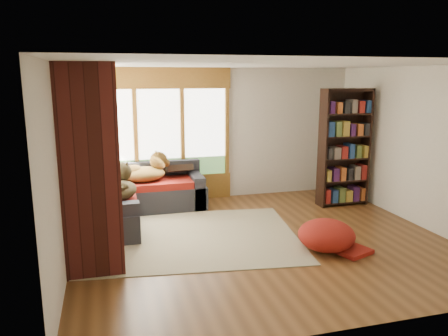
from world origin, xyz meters
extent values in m
plane|color=#523116|center=(0.00, 0.00, 0.00)|extent=(5.50, 5.50, 0.00)
plane|color=white|center=(0.00, 0.00, 2.60)|extent=(5.50, 5.50, 0.00)
cube|color=silver|center=(0.00, 2.50, 1.30)|extent=(5.50, 0.04, 2.60)
cube|color=silver|center=(0.00, -2.50, 1.30)|extent=(5.50, 0.04, 2.60)
cube|color=silver|center=(-2.75, 0.00, 1.30)|extent=(0.04, 5.00, 2.60)
cube|color=silver|center=(2.75, 0.00, 1.30)|extent=(0.04, 5.00, 2.60)
cube|color=olive|center=(-1.20, 2.47, 1.35)|extent=(2.82, 0.10, 1.90)
cube|color=white|center=(-1.20, 2.47, 1.35)|extent=(2.54, 0.09, 1.62)
cube|color=olive|center=(-2.72, 1.20, 1.35)|extent=(0.10, 2.62, 1.90)
cube|color=white|center=(-2.72, 1.20, 1.35)|extent=(0.09, 2.36, 1.62)
cube|color=gray|center=(-2.69, 2.03, 1.75)|extent=(0.03, 0.72, 0.90)
cube|color=#471914|center=(-2.40, -0.35, 1.30)|extent=(0.70, 0.70, 2.60)
cube|color=#232327|center=(-1.65, 2.05, 0.21)|extent=(2.20, 0.90, 0.42)
cube|color=#232327|center=(-1.65, 2.40, 0.61)|extent=(2.20, 0.20, 0.38)
cube|color=#232327|center=(-0.65, 2.05, 0.30)|extent=(0.20, 0.90, 0.60)
cube|color=maroon|center=(-1.75, 1.93, 0.48)|extent=(1.90, 0.66, 0.12)
cube|color=#232327|center=(-2.30, 1.40, 0.21)|extent=(0.90, 2.20, 0.42)
cube|color=#232327|center=(-2.65, 1.40, 0.61)|extent=(0.20, 2.20, 0.38)
cube|color=#232327|center=(-2.30, 0.40, 0.30)|extent=(0.90, 0.20, 0.60)
cube|color=maroon|center=(-2.18, 1.05, 0.48)|extent=(0.66, 1.20, 0.12)
cube|color=maroon|center=(-2.18, 2.00, 0.48)|extent=(0.66, 0.66, 0.12)
cube|color=beige|center=(-1.05, 0.37, 0.01)|extent=(3.60, 2.93, 0.01)
cube|color=black|center=(2.59, 1.35, 1.11)|extent=(0.04, 0.32, 2.22)
cube|color=black|center=(1.69, 1.35, 1.11)|extent=(0.04, 0.32, 2.22)
cube|color=black|center=(2.14, 1.50, 1.11)|extent=(0.95, 0.02, 2.22)
cube|color=black|center=(2.14, 1.35, 0.06)|extent=(0.87, 0.30, 0.03)
cube|color=black|center=(2.14, 1.35, 0.48)|extent=(0.87, 0.30, 0.03)
cube|color=black|center=(2.14, 1.35, 0.91)|extent=(0.87, 0.30, 0.03)
cube|color=black|center=(2.14, 1.35, 1.33)|extent=(0.87, 0.30, 0.03)
cube|color=black|center=(2.14, 1.35, 1.75)|extent=(0.87, 0.30, 0.03)
cube|color=black|center=(2.14, 1.35, 2.18)|extent=(0.87, 0.30, 0.03)
cube|color=#726659|center=(2.14, 1.33, 1.11)|extent=(0.83, 0.24, 2.06)
ellipsoid|color=maroon|center=(0.76, -0.62, 0.23)|extent=(0.91, 0.91, 0.44)
ellipsoid|color=brown|center=(-1.58, 1.91, 0.74)|extent=(0.85, 0.61, 0.27)
sphere|color=brown|center=(-1.29, 1.94, 0.87)|extent=(0.36, 0.36, 0.32)
cone|color=brown|center=(-1.35, 1.94, 1.00)|extent=(0.13, 0.13, 0.14)
ellipsoid|color=black|center=(-2.03, 0.86, 0.73)|extent=(0.63, 0.86, 0.27)
sphere|color=black|center=(-1.98, 1.15, 0.86)|extent=(0.37, 0.37, 0.32)
cone|color=black|center=(-1.99, 1.09, 0.99)|extent=(0.13, 0.13, 0.14)
cube|color=#2F251B|center=(-0.95, 2.26, 0.79)|extent=(0.45, 0.12, 0.45)
cube|color=#2F251B|center=(-1.55, 2.26, 0.79)|extent=(0.45, 0.12, 0.45)
cube|color=#2F251B|center=(-2.48, 1.80, 0.79)|extent=(0.45, 0.12, 0.45)
cube|color=#2F251B|center=(-2.48, 0.70, 0.79)|extent=(0.45, 0.12, 0.45)
cube|color=maroon|center=(-2.15, 2.26, 0.79)|extent=(0.42, 0.12, 0.42)
camera|label=1|loc=(-2.19, -5.91, 2.44)|focal=35.00mm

